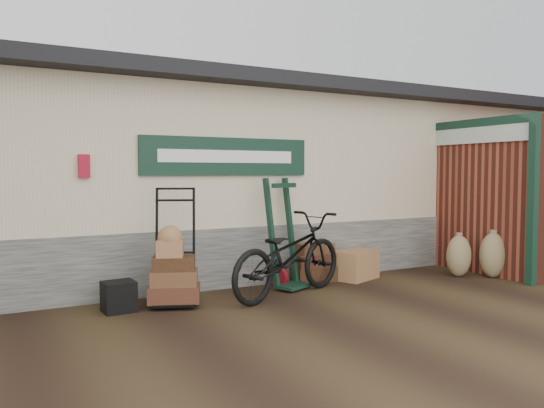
{
  "coord_description": "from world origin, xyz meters",
  "views": [
    {
      "loc": [
        -3.41,
        -6.15,
        1.72
      ],
      "look_at": [
        0.4,
        0.9,
        1.24
      ],
      "focal_mm": 35.0,
      "sensor_mm": 36.0,
      "label": 1
    }
  ],
  "objects_px": {
    "porter_trolley": "(175,245)",
    "bicycle": "(289,251)",
    "green_barrow": "(284,234)",
    "black_trunk": "(119,297)",
    "wicker_hamper": "(356,265)",
    "suitcase_stack": "(312,262)"
  },
  "relations": [
    {
      "from": "wicker_hamper",
      "to": "black_trunk",
      "type": "relative_size",
      "value": 1.88
    },
    {
      "from": "black_trunk",
      "to": "wicker_hamper",
      "type": "bearing_deg",
      "value": 3.43
    },
    {
      "from": "suitcase_stack",
      "to": "bicycle",
      "type": "height_order",
      "value": "bicycle"
    },
    {
      "from": "black_trunk",
      "to": "bicycle",
      "type": "bearing_deg",
      "value": -6.99
    },
    {
      "from": "porter_trolley",
      "to": "green_barrow",
      "type": "bearing_deg",
      "value": 26.83
    },
    {
      "from": "wicker_hamper",
      "to": "bicycle",
      "type": "relative_size",
      "value": 0.33
    },
    {
      "from": "green_barrow",
      "to": "black_trunk",
      "type": "bearing_deg",
      "value": 162.81
    },
    {
      "from": "porter_trolley",
      "to": "wicker_hamper",
      "type": "xyz_separation_m",
      "value": [
        3.07,
        0.16,
        -0.54
      ]
    },
    {
      "from": "porter_trolley",
      "to": "black_trunk",
      "type": "bearing_deg",
      "value": -152.75
    },
    {
      "from": "porter_trolley",
      "to": "bicycle",
      "type": "relative_size",
      "value": 0.71
    },
    {
      "from": "suitcase_stack",
      "to": "wicker_hamper",
      "type": "distance_m",
      "value": 0.74
    },
    {
      "from": "suitcase_stack",
      "to": "wicker_hamper",
      "type": "bearing_deg",
      "value": -15.37
    },
    {
      "from": "porter_trolley",
      "to": "bicycle",
      "type": "xyz_separation_m",
      "value": [
        1.52,
        -0.34,
        -0.14
      ]
    },
    {
      "from": "suitcase_stack",
      "to": "bicycle",
      "type": "xyz_separation_m",
      "value": [
        -0.84,
        -0.7,
        0.33
      ]
    },
    {
      "from": "porter_trolley",
      "to": "bicycle",
      "type": "bearing_deg",
      "value": 9.46
    },
    {
      "from": "bicycle",
      "to": "green_barrow",
      "type": "bearing_deg",
      "value": -42.14
    },
    {
      "from": "green_barrow",
      "to": "black_trunk",
      "type": "distance_m",
      "value": 2.55
    },
    {
      "from": "black_trunk",
      "to": "bicycle",
      "type": "xyz_separation_m",
      "value": [
        2.26,
        -0.28,
        0.45
      ]
    },
    {
      "from": "green_barrow",
      "to": "bicycle",
      "type": "relative_size",
      "value": 0.74
    },
    {
      "from": "black_trunk",
      "to": "green_barrow",
      "type": "bearing_deg",
      "value": 4.76
    },
    {
      "from": "wicker_hamper",
      "to": "black_trunk",
      "type": "xyz_separation_m",
      "value": [
        -3.81,
        -0.23,
        -0.04
      ]
    },
    {
      "from": "black_trunk",
      "to": "bicycle",
      "type": "relative_size",
      "value": 0.17
    }
  ]
}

